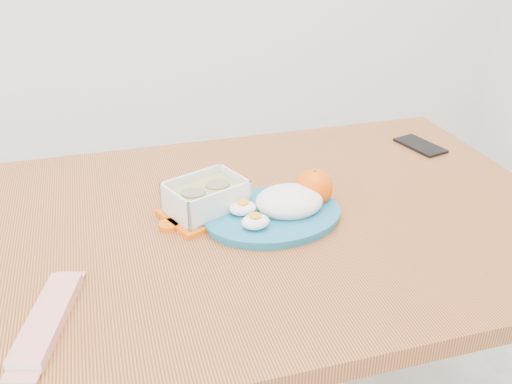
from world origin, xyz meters
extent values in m
cube|color=#AB6530|center=(0.06, 0.10, 0.73)|extent=(1.36, 0.94, 0.04)
cylinder|color=#5B3416|center=(-0.56, 0.46, 0.35)|extent=(0.06, 0.06, 0.71)
cylinder|color=#5B3416|center=(0.65, 0.51, 0.35)|extent=(0.06, 0.06, 0.71)
cube|color=#FF6007|center=(-0.04, 0.14, 0.76)|extent=(0.22, 0.20, 0.01)
cube|color=silver|center=(-0.04, 0.14, 0.79)|extent=(0.19, 0.17, 0.07)
cube|color=tan|center=(-0.04, 0.14, 0.79)|extent=(0.17, 0.15, 0.04)
cylinder|color=#8D775C|center=(-0.07, 0.13, 0.80)|extent=(0.07, 0.07, 0.02)
cylinder|color=#8D775C|center=(-0.01, 0.15, 0.80)|extent=(0.07, 0.07, 0.02)
sphere|color=#FF6705|center=(0.19, 0.12, 0.79)|extent=(0.08, 0.08, 0.08)
cylinder|color=#19688B|center=(0.09, 0.08, 0.76)|extent=(0.32, 0.32, 0.02)
ellipsoid|color=white|center=(0.13, 0.09, 0.80)|extent=(0.16, 0.14, 0.06)
ellipsoid|color=white|center=(0.03, 0.09, 0.78)|extent=(0.06, 0.05, 0.03)
ellipsoid|color=white|center=(0.04, 0.03, 0.78)|extent=(0.06, 0.05, 0.03)
cube|color=#B91709|center=(-0.34, -0.15, 0.76)|extent=(0.10, 0.22, 0.02)
cube|color=black|center=(0.58, 0.36, 0.75)|extent=(0.11, 0.15, 0.01)
camera|label=1|loc=(-0.19, -0.91, 1.36)|focal=40.00mm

